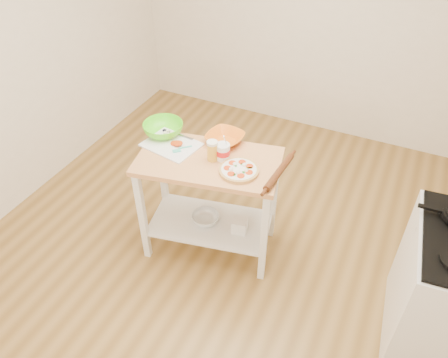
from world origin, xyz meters
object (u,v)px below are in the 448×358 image
orange_bowl (225,138)px  rolling_pin (279,172)px  beer_pint (212,151)px  cutting_board (172,144)px  green_bowl (163,129)px  prep_island (209,187)px  yogurt_tub (223,152)px  knife (174,133)px  pizza (239,170)px  shelf_glass_bowl (205,218)px  shelf_bin (240,225)px  spatula (181,149)px

orange_bowl → rolling_pin: bearing=-21.9°
orange_bowl → beer_pint: size_ratio=1.76×
beer_pint → cutting_board: bearing=174.8°
green_bowl → rolling_pin: (0.98, -0.10, -0.02)m
beer_pint → orange_bowl: bearing=93.2°
cutting_board → green_bowl: 0.17m
cutting_board → green_bowl: size_ratio=1.44×
prep_island → cutting_board: (-0.33, 0.04, 0.27)m
prep_island → yogurt_tub: size_ratio=5.16×
knife → rolling_pin: bearing=-2.3°
knife → yogurt_tub: yogurt_tub is taller
prep_island → beer_pint: beer_pint is taller
pizza → cutting_board: bearing=172.1°
prep_island → green_bowl: (-0.46, 0.14, 0.31)m
cutting_board → beer_pint: (0.36, -0.03, 0.07)m
knife → shelf_glass_bowl: knife is taller
pizza → orange_bowl: bearing=130.0°
beer_pint → yogurt_tub: size_ratio=0.71×
prep_island → orange_bowl: bearing=86.9°
cutting_board → beer_pint: size_ratio=2.86×
green_bowl → cutting_board: bearing=-37.8°
green_bowl → yogurt_tub: 0.56m
prep_island → rolling_pin: size_ratio=2.69×
yogurt_tub → cutting_board: bearing=-178.5°
rolling_pin → prep_island: bearing=-174.9°
cutting_board → beer_pint: bearing=4.8°
pizza → cutting_board: pizza is taller
orange_bowl → shelf_bin: bearing=-44.1°
cutting_board → spatula: (0.10, -0.03, 0.01)m
orange_bowl → yogurt_tub: bearing=-68.8°
cutting_board → rolling_pin: bearing=10.3°
prep_island → spatula: spatula is taller
prep_island → rolling_pin: rolling_pin is taller
green_bowl → rolling_pin: size_ratio=0.74×
rolling_pin → shelf_bin: rolling_pin is taller
yogurt_tub → shelf_glass_bowl: bearing=-155.4°
pizza → spatula: 0.49m
beer_pint → shelf_glass_bowl: bearing=-166.7°
pizza → spatula: pizza is taller
shelf_glass_bowl → prep_island: bearing=9.8°
prep_island → orange_bowl: orange_bowl is taller
spatula → beer_pint: beer_pint is taller
pizza → yogurt_tub: (-0.17, 0.09, 0.05)m
spatula → shelf_glass_bowl: spatula is taller
cutting_board → shelf_bin: bearing=7.7°
shelf_bin → prep_island: bearing=-175.8°
green_bowl → rolling_pin: bearing=-5.7°
prep_island → beer_pint: 0.34m
cutting_board → yogurt_tub: bearing=11.5°
cutting_board → rolling_pin: rolling_pin is taller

